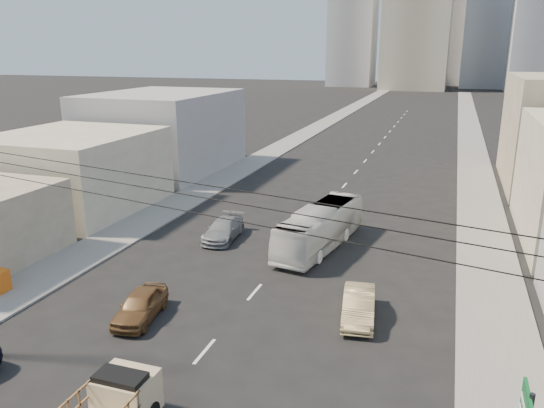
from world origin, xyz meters
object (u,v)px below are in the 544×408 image
Objects in this scene: city_bus at (320,227)px; sedan_grey at (224,229)px; sedan_tan at (359,306)px; sedan_brown at (140,305)px.

sedan_grey is (-6.49, -0.55, -0.69)m from city_bus.
city_bus is 2.36× the size of sedan_tan.
sedan_brown is 10.24m from sedan_tan.
city_bus is 6.55m from sedan_grey.
sedan_brown is 0.86× the size of sedan_grey.
sedan_brown reaches higher than sedan_grey.
sedan_tan is (9.71, 3.25, 0.00)m from sedan_brown.
city_bus is 13.23m from sedan_brown.
city_bus is at bearing 55.31° from sedan_brown.
city_bus reaches higher than sedan_tan.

